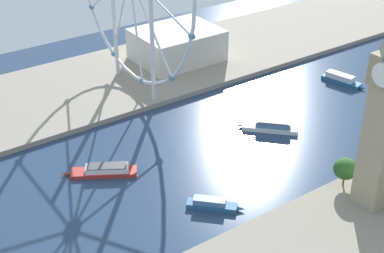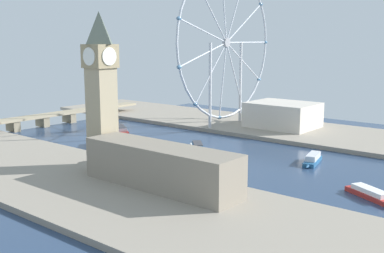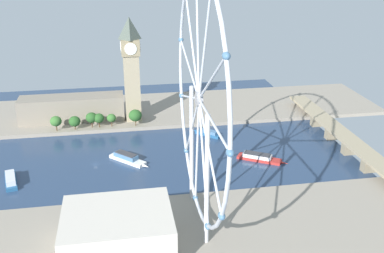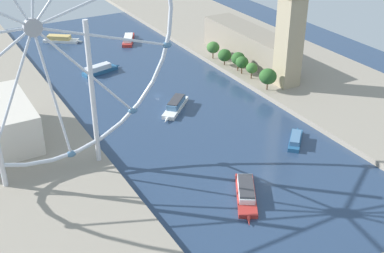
{
  "view_description": "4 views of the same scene",
  "coord_description": "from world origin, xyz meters",
  "px_view_note": "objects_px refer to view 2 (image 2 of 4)",
  "views": [
    {
      "loc": [
        -199.34,
        212.56,
        159.7
      ],
      "look_at": [
        8.89,
        67.85,
        12.59
      ],
      "focal_mm": 54.18,
      "sensor_mm": 36.0,
      "label": 1
    },
    {
      "loc": [
        -251.23,
        -178.52,
        75.34
      ],
      "look_at": [
        -20.99,
        10.89,
        21.16
      ],
      "focal_mm": 44.92,
      "sensor_mm": 36.0,
      "label": 2
    },
    {
      "loc": [
        293.52,
        19.23,
        145.03
      ],
      "look_at": [
        -17.83,
        72.47,
        16.66
      ],
      "focal_mm": 42.32,
      "sensor_mm": 36.0,
      "label": 3
    },
    {
      "loc": [
        126.97,
        267.94,
        136.25
      ],
      "look_at": [
        9.81,
        61.32,
        9.02
      ],
      "focal_mm": 48.39,
      "sensor_mm": 36.0,
      "label": 4
    }
  ],
  "objects_px": {
    "clock_tower": "(101,88)",
    "tour_boat_2": "(197,147)",
    "ferris_wheel": "(226,44)",
    "tour_boat_0": "(373,195)",
    "parliament_block": "(161,166)",
    "tour_boat_3": "(93,144)",
    "tour_boat_4": "(313,159)",
    "river_bridge": "(56,116)",
    "riverside_hall": "(283,115)",
    "tour_boat_1": "(120,129)"
  },
  "relations": [
    {
      "from": "tour_boat_4",
      "to": "tour_boat_2",
      "type": "bearing_deg",
      "value": -89.48
    },
    {
      "from": "clock_tower",
      "to": "riverside_hall",
      "type": "xyz_separation_m",
      "value": [
        179.56,
        -16.53,
        -35.33
      ]
    },
    {
      "from": "riverside_hall",
      "to": "tour_boat_4",
      "type": "distance_m",
      "value": 109.47
    },
    {
      "from": "tour_boat_0",
      "to": "tour_boat_2",
      "type": "relative_size",
      "value": 1.2
    },
    {
      "from": "ferris_wheel",
      "to": "tour_boat_2",
      "type": "xyz_separation_m",
      "value": [
        -83.57,
        -36.11,
        -69.51
      ]
    },
    {
      "from": "parliament_block",
      "to": "tour_boat_1",
      "type": "distance_m",
      "value": 167.91
    },
    {
      "from": "clock_tower",
      "to": "tour_boat_2",
      "type": "relative_size",
      "value": 3.11
    },
    {
      "from": "tour_boat_1",
      "to": "tour_boat_2",
      "type": "height_order",
      "value": "tour_boat_2"
    },
    {
      "from": "tour_boat_0",
      "to": "tour_boat_2",
      "type": "xyz_separation_m",
      "value": [
        25.0,
        128.1,
        0.47
      ]
    },
    {
      "from": "riverside_hall",
      "to": "tour_boat_0",
      "type": "height_order",
      "value": "riverside_hall"
    },
    {
      "from": "ferris_wheel",
      "to": "tour_boat_3",
      "type": "distance_m",
      "value": 142.14
    },
    {
      "from": "parliament_block",
      "to": "riverside_hall",
      "type": "relative_size",
      "value": 1.63
    },
    {
      "from": "clock_tower",
      "to": "tour_boat_0",
      "type": "distance_m",
      "value": 152.99
    },
    {
      "from": "tour_boat_1",
      "to": "tour_boat_3",
      "type": "xyz_separation_m",
      "value": [
        -50.41,
        -27.01,
        -0.1
      ]
    },
    {
      "from": "tour_boat_2",
      "to": "tour_boat_4",
      "type": "xyz_separation_m",
      "value": [
        18.83,
        -76.13,
        0.08
      ]
    },
    {
      "from": "clock_tower",
      "to": "tour_boat_3",
      "type": "bearing_deg",
      "value": 55.8
    },
    {
      "from": "tour_boat_3",
      "to": "tour_boat_1",
      "type": "bearing_deg",
      "value": 163.08
    },
    {
      "from": "clock_tower",
      "to": "tour_boat_2",
      "type": "xyz_separation_m",
      "value": [
        75.69,
        -8.5,
        -46.2
      ]
    },
    {
      "from": "clock_tower",
      "to": "parliament_block",
      "type": "relative_size",
      "value": 1.0
    },
    {
      "from": "riverside_hall",
      "to": "river_bridge",
      "type": "relative_size",
      "value": 0.29
    },
    {
      "from": "tour_boat_0",
      "to": "tour_boat_4",
      "type": "bearing_deg",
      "value": 167.73
    },
    {
      "from": "river_bridge",
      "to": "tour_boat_4",
      "type": "height_order",
      "value": "river_bridge"
    },
    {
      "from": "ferris_wheel",
      "to": "tour_boat_1",
      "type": "height_order",
      "value": "ferris_wheel"
    },
    {
      "from": "tour_boat_0",
      "to": "tour_boat_2",
      "type": "height_order",
      "value": "tour_boat_2"
    },
    {
      "from": "riverside_hall",
      "to": "tour_boat_4",
      "type": "relative_size",
      "value": 1.8
    },
    {
      "from": "tour_boat_1",
      "to": "riverside_hall",
      "type": "bearing_deg",
      "value": -107.23
    },
    {
      "from": "riverside_hall",
      "to": "tour_boat_4",
      "type": "bearing_deg",
      "value": -141.31
    },
    {
      "from": "ferris_wheel",
      "to": "tour_boat_4",
      "type": "distance_m",
      "value": 147.0
    },
    {
      "from": "ferris_wheel",
      "to": "riverside_hall",
      "type": "bearing_deg",
      "value": -65.31
    },
    {
      "from": "tour_boat_2",
      "to": "tour_boat_3",
      "type": "xyz_separation_m",
      "value": [
        -36.4,
        66.3,
        -0.48
      ]
    },
    {
      "from": "tour_boat_0",
      "to": "tour_boat_4",
      "type": "xyz_separation_m",
      "value": [
        43.82,
        51.97,
        0.54
      ]
    },
    {
      "from": "tour_boat_3",
      "to": "river_bridge",
      "type": "bearing_deg",
      "value": -155.96
    },
    {
      "from": "ferris_wheel",
      "to": "tour_boat_0",
      "type": "height_order",
      "value": "ferris_wheel"
    },
    {
      "from": "tour_boat_1",
      "to": "tour_boat_2",
      "type": "distance_m",
      "value": 94.36
    },
    {
      "from": "ferris_wheel",
      "to": "tour_boat_0",
      "type": "bearing_deg",
      "value": -123.47
    },
    {
      "from": "tour_boat_1",
      "to": "tour_boat_3",
      "type": "bearing_deg",
      "value": 149.39
    },
    {
      "from": "tour_boat_3",
      "to": "tour_boat_4",
      "type": "distance_m",
      "value": 152.77
    },
    {
      "from": "clock_tower",
      "to": "tour_boat_4",
      "type": "distance_m",
      "value": 134.99
    },
    {
      "from": "clock_tower",
      "to": "tour_boat_3",
      "type": "xyz_separation_m",
      "value": [
        39.29,
        57.81,
        -46.68
      ]
    },
    {
      "from": "tour_boat_0",
      "to": "parliament_block",
      "type": "bearing_deg",
      "value": -117.79
    },
    {
      "from": "river_bridge",
      "to": "tour_boat_1",
      "type": "height_order",
      "value": "river_bridge"
    },
    {
      "from": "parliament_block",
      "to": "riverside_hall",
      "type": "distance_m",
      "value": 190.08
    },
    {
      "from": "clock_tower",
      "to": "ferris_wheel",
      "type": "xyz_separation_m",
      "value": [
        159.26,
        27.61,
        23.31
      ]
    },
    {
      "from": "tour_boat_3",
      "to": "ferris_wheel",
      "type": "bearing_deg",
      "value": 120.77
    },
    {
      "from": "tour_boat_1",
      "to": "tour_boat_0",
      "type": "bearing_deg",
      "value": -158.78
    },
    {
      "from": "tour_boat_0",
      "to": "tour_boat_3",
      "type": "height_order",
      "value": "tour_boat_3"
    },
    {
      "from": "tour_boat_4",
      "to": "river_bridge",
      "type": "bearing_deg",
      "value": -99.08
    },
    {
      "from": "river_bridge",
      "to": "tour_boat_3",
      "type": "bearing_deg",
      "value": -110.85
    },
    {
      "from": "parliament_block",
      "to": "ferris_wheel",
      "type": "bearing_deg",
      "value": 25.51
    },
    {
      "from": "riverside_hall",
      "to": "tour_boat_0",
      "type": "bearing_deg",
      "value": -137.02
    }
  ]
}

